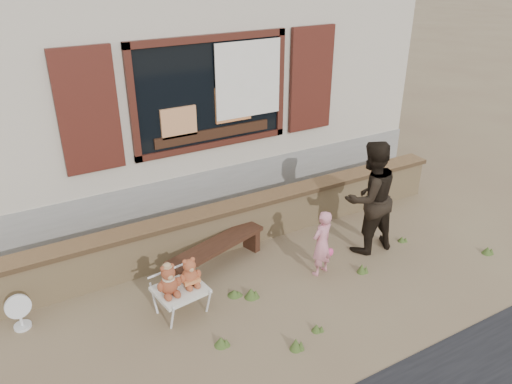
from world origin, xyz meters
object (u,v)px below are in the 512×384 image
teddy_bear_right (189,271)px  child (322,243)px  teddy_bear_left (168,279)px  bench (217,250)px  folding_chair (180,291)px  adult (370,198)px

teddy_bear_right → child: bearing=-13.6°
child → teddy_bear_left: bearing=-18.7°
bench → child: size_ratio=1.65×
folding_chair → teddy_bear_right: teddy_bear_right is taller
bench → folding_chair: size_ratio=2.42×
folding_chair → teddy_bear_left: bearing=180.0°
adult → child: bearing=13.0°
teddy_bear_right → adult: bearing=-7.9°
bench → child: child is taller
teddy_bear_left → child: bearing=-11.8°
bench → teddy_bear_left: (-0.92, -0.66, 0.27)m
bench → teddy_bear_left: 1.16m
folding_chair → adult: bearing=-7.6°
folding_chair → bench: bearing=31.3°
folding_chair → teddy_bear_right: 0.26m
bench → folding_chair: (-0.78, -0.64, 0.04)m
bench → adult: 2.27m
teddy_bear_left → child: 2.10m
adult → bench: bearing=-14.2°
bench → folding_chair: 1.01m
teddy_bear_left → teddy_bear_right: bearing=-0.0°
child → adult: 1.03m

